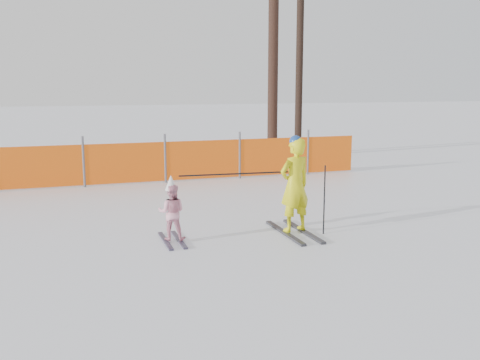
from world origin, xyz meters
name	(u,v)px	position (x,y,z in m)	size (l,w,h in m)	color
ground	(250,250)	(0.00, 0.00, 0.00)	(120.00, 120.00, 0.00)	white
adult	(295,185)	(1.02, 0.68, 0.82)	(0.65, 1.52, 1.66)	black
child	(172,211)	(-1.03, 0.86, 0.49)	(0.52, 1.01, 1.08)	black
ski_poles	(270,184)	(0.58, 0.66, 0.87)	(2.39, 0.39, 1.16)	black
safety_fence	(68,165)	(-2.53, 6.08, 0.56)	(15.40, 0.06, 1.25)	#595960
tree_trunks	(282,69)	(4.58, 9.76, 3.01)	(1.57, 0.99, 6.33)	black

